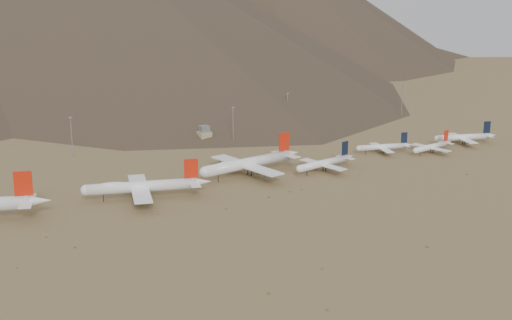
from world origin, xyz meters
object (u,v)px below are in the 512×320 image
narrowbody_a (325,163)px  narrowbody_b (384,147)px  widebody_east (248,163)px  widebody_centre (142,186)px  control_tower (204,136)px

narrowbody_a → narrowbody_b: (57.68, 17.04, -0.79)m
widebody_east → narrowbody_a: widebody_east is taller
widebody_centre → control_tower: (81.88, 97.10, -1.40)m
narrowbody_a → control_tower: 103.17m
widebody_east → control_tower: size_ratio=5.89×
widebody_east → narrowbody_b: bearing=-7.6°
widebody_centre → narrowbody_b: 169.24m
control_tower → narrowbody_b: bearing=-43.4°
widebody_centre → control_tower: bearing=66.4°
control_tower → widebody_centre: bearing=-130.1°
narrowbody_a → control_tower: (-28.99, 99.01, 0.39)m
widebody_east → narrowbody_a: size_ratio=1.55×
widebody_east → narrowbody_b: 100.75m
widebody_centre → narrowbody_a: size_ratio=1.40×
widebody_centre → narrowbody_b: bearing=21.7°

